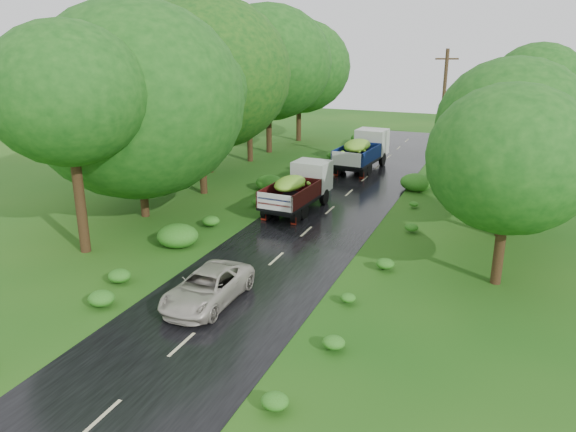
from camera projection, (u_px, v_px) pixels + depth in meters
The scene contains 10 objects.
ground at pixel (182, 345), 18.65m from camera, with size 120.00×120.00×0.00m, color #11470F.
road at pixel (248, 285), 23.05m from camera, with size 6.50×80.00×0.02m, color black.
road_lines at pixel (258, 275), 23.93m from camera, with size 0.12×69.60×0.00m.
truck_near at pixel (300, 186), 32.46m from camera, with size 2.48×6.12×2.52m.
truck_far at pixel (363, 149), 42.16m from camera, with size 2.81×6.69×2.74m.
car at pixel (207, 287), 21.33m from camera, with size 2.10×4.55×1.26m, color #B5B0A1.
utility_pole at pixel (442, 114), 38.59m from camera, with size 1.49×0.67×8.88m.
trees_left at pixel (221, 78), 38.92m from camera, with size 6.75×34.64×9.58m.
trees_right at pixel (514, 113), 32.11m from camera, with size 6.07×31.41×8.08m.
shrubs at pixel (319, 214), 30.88m from camera, with size 11.90×44.00×0.70m.
Camera 1 is at (9.42, -13.87, 9.88)m, focal length 35.00 mm.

